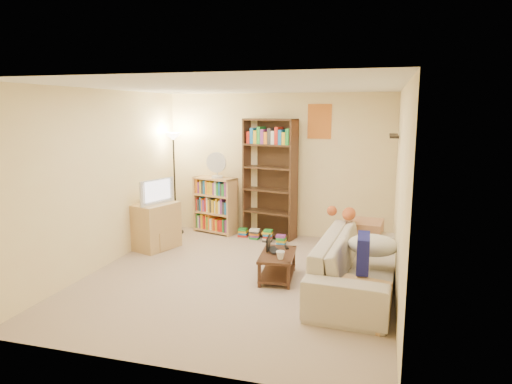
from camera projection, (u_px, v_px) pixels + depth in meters
room at (239, 157)px, 5.84m from camera, size 4.50×4.54×2.52m
sofa at (358, 264)px, 5.65m from camera, size 2.43×1.22×0.67m
navy_pillow at (363, 253)px, 5.09m from camera, size 0.15×0.45×0.40m
cream_blanket at (373, 245)px, 5.60m from camera, size 0.62×0.44×0.27m
tabby_cat at (346, 213)px, 6.49m from camera, size 0.53×0.22×0.18m
coffee_table at (277, 263)px, 6.04m from camera, size 0.51×0.82×0.35m
laptop at (277, 250)px, 6.12m from camera, size 0.49×0.47×0.02m
laptop_screen at (268, 243)px, 6.13m from camera, size 0.04×0.26×0.17m
mug at (280, 255)px, 5.78m from camera, size 0.15×0.15×0.11m
tv_remote at (286, 247)px, 6.26m from camera, size 0.09×0.14×0.02m
tv_stand at (155, 226)px, 7.35m from camera, size 0.69×0.81×0.74m
television at (154, 191)px, 7.25m from camera, size 0.74×0.51×0.40m
tall_bookshelf at (270, 176)px, 7.90m from camera, size 0.98×0.51×2.07m
short_bookshelf at (215, 205)px, 8.27m from camera, size 0.85×0.53×1.02m
desk_fan at (217, 165)px, 8.08m from camera, size 0.36×0.20×0.46m
floor_lamp at (174, 154)px, 8.06m from camera, size 0.31×0.31×1.82m
side_table at (363, 241)px, 6.75m from camera, size 0.58×0.58×0.61m
end_cabinet at (362, 303)px, 4.79m from camera, size 0.61×0.54×0.43m
book_stacks at (262, 236)px, 7.81m from camera, size 0.93×0.43×0.21m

